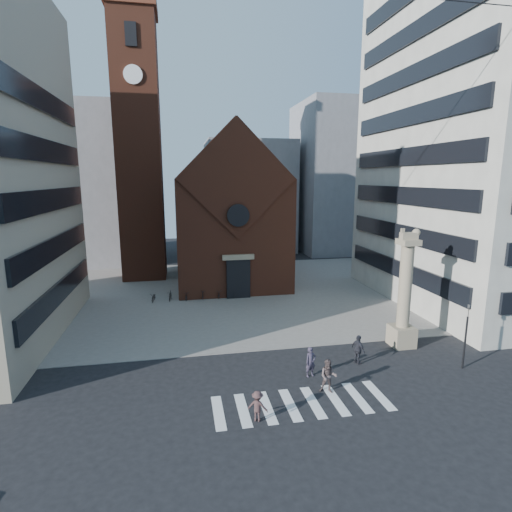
# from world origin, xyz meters

# --- Properties ---
(ground) EXTENTS (120.00, 120.00, 0.00)m
(ground) POSITION_xyz_m (0.00, 0.00, 0.00)
(ground) COLOR black
(ground) RESTS_ON ground
(piazza) EXTENTS (46.00, 30.00, 0.05)m
(piazza) POSITION_xyz_m (0.00, 19.00, 0.03)
(piazza) COLOR gray
(piazza) RESTS_ON ground
(zebra_crossing) EXTENTS (10.20, 3.20, 0.01)m
(zebra_crossing) POSITION_xyz_m (0.55, -3.00, 0.01)
(zebra_crossing) COLOR white
(zebra_crossing) RESTS_ON ground
(church) EXTENTS (12.00, 16.65, 18.00)m
(church) POSITION_xyz_m (0.00, 25.04, 7.98)
(church) COLOR brown
(church) RESTS_ON ground
(campanile) EXTENTS (5.50, 5.50, 31.20)m
(campanile) POSITION_xyz_m (-10.00, 28.00, 15.74)
(campanile) COLOR brown
(campanile) RESTS_ON ground
(building_right) EXTENTS (18.00, 22.00, 32.00)m
(building_right) POSITION_xyz_m (24.00, 12.00, 16.00)
(building_right) COLOR beige
(building_right) RESTS_ON ground
(bg_block_left) EXTENTS (16.00, 14.00, 22.00)m
(bg_block_left) POSITION_xyz_m (-20.00, 40.00, 11.00)
(bg_block_left) COLOR gray
(bg_block_left) RESTS_ON ground
(bg_block_mid) EXTENTS (14.00, 12.00, 18.00)m
(bg_block_mid) POSITION_xyz_m (6.00, 45.00, 9.00)
(bg_block_mid) COLOR gray
(bg_block_mid) RESTS_ON ground
(bg_block_right) EXTENTS (16.00, 14.00, 24.00)m
(bg_block_right) POSITION_xyz_m (22.00, 42.00, 12.00)
(bg_block_right) COLOR gray
(bg_block_right) RESTS_ON ground
(lion_column) EXTENTS (1.63, 1.60, 8.68)m
(lion_column) POSITION_xyz_m (10.01, 3.00, 3.46)
(lion_column) COLOR gray
(lion_column) RESTS_ON ground
(traffic_light) EXTENTS (0.13, 0.16, 4.30)m
(traffic_light) POSITION_xyz_m (12.00, -1.00, 2.29)
(traffic_light) COLOR black
(traffic_light) RESTS_ON ground
(pedestrian_0) EXTENTS (0.78, 0.61, 1.89)m
(pedestrian_0) POSITION_xyz_m (1.99, -0.15, 0.95)
(pedestrian_0) COLOR #342D3F
(pedestrian_0) RESTS_ON ground
(pedestrian_1) EXTENTS (1.17, 1.06, 1.98)m
(pedestrian_1) POSITION_xyz_m (2.38, -2.15, 0.99)
(pedestrian_1) COLOR #514241
(pedestrian_1) RESTS_ON ground
(pedestrian_2) EXTENTS (0.80, 1.25, 1.97)m
(pedestrian_2) POSITION_xyz_m (5.62, 0.91, 0.99)
(pedestrian_2) COLOR #27282F
(pedestrian_2) RESTS_ON ground
(pedestrian_3) EXTENTS (1.19, 0.98, 1.60)m
(pedestrian_3) POSITION_xyz_m (-2.12, -4.06, 0.80)
(pedestrian_3) COLOR #442D2D
(pedestrian_3) RESTS_ON ground
(scooter_0) EXTENTS (0.75, 1.69, 0.86)m
(scooter_0) POSITION_xyz_m (-8.45, 17.24, 0.48)
(scooter_0) COLOR black
(scooter_0) RESTS_ON piazza
(scooter_1) EXTENTS (0.62, 1.63, 0.95)m
(scooter_1) POSITION_xyz_m (-6.83, 17.24, 0.53)
(scooter_1) COLOR black
(scooter_1) RESTS_ON piazza
(scooter_2) EXTENTS (0.75, 1.69, 0.86)m
(scooter_2) POSITION_xyz_m (-5.21, 17.24, 0.48)
(scooter_2) COLOR black
(scooter_2) RESTS_ON piazza
(scooter_3) EXTENTS (0.62, 1.63, 0.95)m
(scooter_3) POSITION_xyz_m (-3.58, 17.24, 0.53)
(scooter_3) COLOR black
(scooter_3) RESTS_ON piazza
(scooter_4) EXTENTS (0.75, 1.69, 0.86)m
(scooter_4) POSITION_xyz_m (-1.96, 17.24, 0.48)
(scooter_4) COLOR black
(scooter_4) RESTS_ON piazza
(scooter_5) EXTENTS (0.62, 1.63, 0.95)m
(scooter_5) POSITION_xyz_m (-0.34, 17.24, 0.53)
(scooter_5) COLOR black
(scooter_5) RESTS_ON piazza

